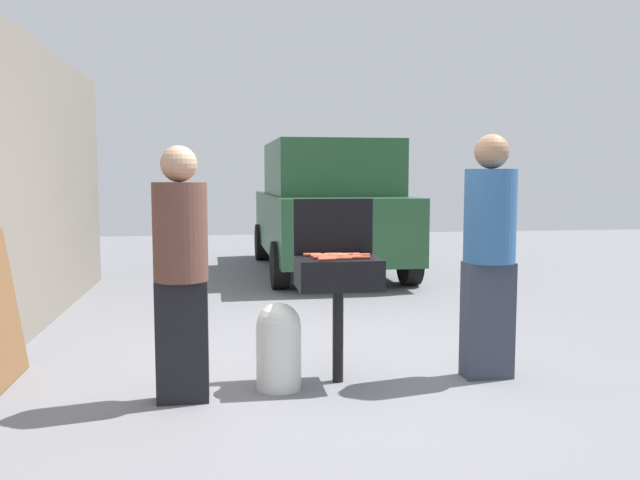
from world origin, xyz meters
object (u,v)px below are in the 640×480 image
Objects in this scene: hot_dog_1 at (351,255)px; hot_dog_3 at (320,255)px; hot_dog_13 at (333,255)px; propane_tank at (279,344)px; person_left at (181,264)px; parked_minivan at (327,207)px; person_right at (489,247)px; hot_dog_10 at (340,256)px; hot_dog_11 at (361,257)px; hot_dog_5 at (339,256)px; hot_dog_0 at (320,256)px; hot_dog_7 at (322,257)px; hot_dog_9 at (352,257)px; hot_dog_4 at (329,258)px; hot_dog_12 at (312,255)px; bbq_grill at (338,277)px; hot_dog_6 at (343,258)px; hot_dog_2 at (327,259)px; hot_dog_8 at (361,255)px.

hot_dog_1 and hot_dog_3 have the same top height.
hot_dog_13 is 0.77m from propane_tank.
parked_minivan reaches higher than person_left.
person_left is 0.94× the size of person_right.
hot_dog_10 is 1.00× the size of hot_dog_11.
hot_dog_3 is 0.15m from hot_dog_5.
hot_dog_0 is at bearing 0.20° from person_left.
hot_dog_11 is (0.28, -0.12, 0.00)m from hot_dog_0.
person_left reaches higher than hot_dog_0.
hot_dog_7 is 1.00× the size of hot_dog_9.
hot_dog_4 is 1.00× the size of hot_dog_7.
hot_dog_0 and hot_dog_10 have the same top height.
parked_minivan reaches higher than person_right.
person_right is (1.26, -0.07, 0.05)m from hot_dog_0.
hot_dog_1 is 0.08× the size of person_left.
hot_dog_12 is 1.00m from person_left.
hot_dog_10 is 0.08m from hot_dog_13.
person_right is at bearing -10.45° from person_left.
parked_minivan is (0.83, 5.41, 0.09)m from hot_dog_13.
bbq_grill is 0.20m from hot_dog_6.
hot_dog_9 is at bearing -29.27° from bbq_grill.
bbq_grill is 7.06× the size of hot_dog_5.
hot_dog_4 is 1.00× the size of hot_dog_11.
bbq_grill is at bearing 150.73° from hot_dog_9.
hot_dog_9 is at bearing -8.14° from person_right.
parked_minivan is (0.94, 5.57, 0.09)m from hot_dog_7.
hot_dog_13 is at bearing 97.19° from hot_dog_6.
bbq_grill is 5.58m from parked_minivan.
hot_dog_1 is 0.23m from hot_dog_6.
hot_dog_2 is 1.00× the size of hot_dog_11.
hot_dog_11 is at bearing -8.75° from person_left.
hot_dog_3 is 0.07× the size of person_right.
hot_dog_5 is 1.00× the size of hot_dog_6.
bbq_grill is at bearing -28.29° from hot_dog_3.
hot_dog_5 is 0.10m from hot_dog_9.
bbq_grill is 0.21m from hot_dog_0.
parked_minivan reaches higher than hot_dog_12.
parked_minivan is at bearing 80.41° from hot_dog_7.
hot_dog_13 is (-0.02, 0.10, 0.00)m from hot_dog_5.
hot_dog_13 reaches higher than propane_tank.
person_left is at bearing -167.21° from bbq_grill.
hot_dog_8 is (0.17, 0.04, 0.00)m from hot_dog_5.
hot_dog_12 is (-0.32, 0.21, 0.00)m from hot_dog_11.
hot_dog_12 is (-0.18, 0.12, 0.00)m from hot_dog_5.
hot_dog_0 reaches higher than propane_tank.
person_right reaches higher than hot_dog_11.
hot_dog_6 is 1.00× the size of hot_dog_9.
parked_minivan is at bearing 80.88° from hot_dog_4.
parked_minivan is at bearing 80.23° from hot_dog_0.
hot_dog_8 is at bearing 77.30° from hot_dog_11.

